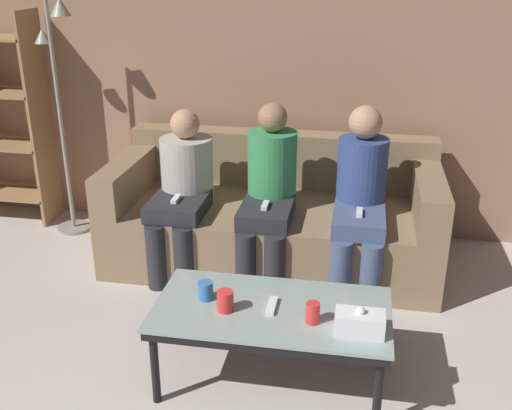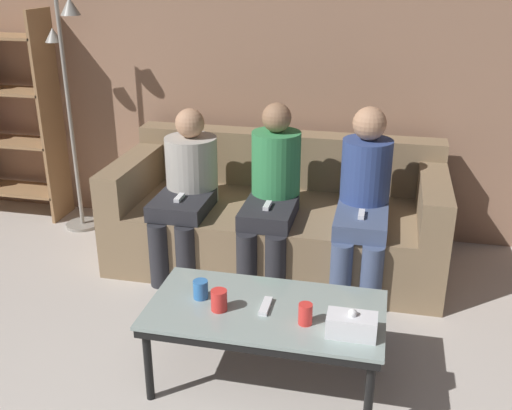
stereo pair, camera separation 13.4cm
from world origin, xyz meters
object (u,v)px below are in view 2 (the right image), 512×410
(seated_person_mid_left, at_px, (272,189))
(cup_near_right, at_px, (219,300))
(coffee_table, at_px, (266,315))
(standing_lamp, at_px, (70,93))
(cup_far_center, at_px, (201,289))
(tissue_box, at_px, (352,325))
(couch, at_px, (278,218))
(cup_near_left, at_px, (305,314))
(game_remote, at_px, (266,306))
(seated_person_mid_right, at_px, (364,196))
(seated_person_left_end, at_px, (187,185))

(seated_person_mid_left, bearing_deg, cup_near_right, -90.91)
(coffee_table, xyz_separation_m, standing_lamp, (-1.79, 1.55, 0.67))
(cup_far_center, height_order, seated_person_mid_left, seated_person_mid_left)
(coffee_table, bearing_deg, tissue_box, -17.97)
(couch, distance_m, seated_person_mid_left, 0.37)
(coffee_table, bearing_deg, cup_near_left, -23.99)
(coffee_table, relative_size, game_remote, 7.50)
(coffee_table, height_order, cup_near_left, cup_near_left)
(coffee_table, xyz_separation_m, seated_person_mid_left, (-0.19, 1.13, 0.22))
(cup_far_center, distance_m, tissue_box, 0.76)
(cup_far_center, distance_m, game_remote, 0.33)
(cup_far_center, relative_size, seated_person_mid_right, 0.08)
(standing_lamp, bearing_deg, coffee_table, -40.85)
(couch, xyz_separation_m, standing_lamp, (-1.60, 0.20, 0.76))
(cup_far_center, bearing_deg, seated_person_mid_right, 56.99)
(seated_person_mid_right, bearing_deg, game_remote, -108.99)
(cup_far_center, xyz_separation_m, seated_person_mid_left, (0.14, 1.10, 0.13))
(coffee_table, height_order, game_remote, game_remote)
(coffee_table, relative_size, cup_far_center, 12.10)
(cup_near_right, distance_m, seated_person_mid_right, 1.33)
(couch, height_order, seated_person_mid_left, seated_person_mid_left)
(seated_person_mid_right, bearing_deg, tissue_box, -88.78)
(cup_near_left, relative_size, standing_lamp, 0.06)
(coffee_table, relative_size, standing_lamp, 0.65)
(seated_person_left_end, bearing_deg, cup_near_left, -51.46)
(cup_near_left, xyz_separation_m, seated_person_mid_right, (0.18, 1.21, 0.13))
(standing_lamp, height_order, seated_person_left_end, standing_lamp)
(standing_lamp, bearing_deg, couch, -7.16)
(cup_near_right, distance_m, seated_person_mid_left, 1.20)
(cup_far_center, distance_m, standing_lamp, 2.19)
(cup_near_right, distance_m, seated_person_left_end, 1.32)
(coffee_table, relative_size, seated_person_mid_left, 0.99)
(cup_near_left, distance_m, cup_far_center, 0.54)
(coffee_table, xyz_separation_m, tissue_box, (0.41, -0.13, 0.09))
(couch, distance_m, seated_person_mid_right, 0.69)
(coffee_table, distance_m, standing_lamp, 2.46)
(cup_near_left, relative_size, seated_person_mid_left, 0.09)
(cup_far_center, bearing_deg, cup_near_left, -11.86)
(seated_person_left_end, distance_m, seated_person_mid_right, 1.16)
(coffee_table, distance_m, game_remote, 0.05)
(cup_near_right, bearing_deg, seated_person_mid_right, 63.25)
(cup_far_center, distance_m, seated_person_mid_right, 1.32)
(standing_lamp, xyz_separation_m, seated_person_left_end, (1.02, -0.42, -0.48))
(seated_person_mid_right, bearing_deg, cup_near_right, -116.75)
(standing_lamp, distance_m, seated_person_mid_right, 2.26)
(cup_near_left, height_order, standing_lamp, standing_lamp)
(couch, height_order, seated_person_mid_right, seated_person_mid_right)
(cup_near_left, bearing_deg, game_remote, 156.01)
(cup_far_center, xyz_separation_m, tissue_box, (0.74, -0.16, 0.00))
(game_remote, distance_m, seated_person_mid_left, 1.15)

